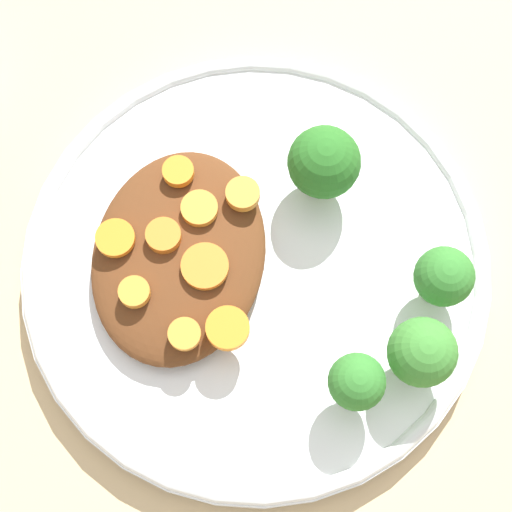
# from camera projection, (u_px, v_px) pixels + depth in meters

# --- Properties ---
(ground_plane) EXTENTS (4.00, 4.00, 0.00)m
(ground_plane) POSITION_uv_depth(u_px,v_px,m) (256.00, 273.00, 0.54)
(ground_plane) COLOR tan
(plate) EXTENTS (0.29, 0.29, 0.02)m
(plate) POSITION_uv_depth(u_px,v_px,m) (256.00, 267.00, 0.53)
(plate) COLOR white
(plate) RESTS_ON ground_plane
(stew_mound) EXTENTS (0.14, 0.10, 0.02)m
(stew_mound) POSITION_uv_depth(u_px,v_px,m) (179.00, 256.00, 0.51)
(stew_mound) COLOR #5B3319
(stew_mound) RESTS_ON plate
(broccoli_floret_0) EXTENTS (0.04, 0.04, 0.05)m
(broccoli_floret_0) POSITION_uv_depth(u_px,v_px,m) (422.00, 353.00, 0.47)
(broccoli_floret_0) COLOR #7FA85B
(broccoli_floret_0) RESTS_ON plate
(broccoli_floret_1) EXTENTS (0.04, 0.04, 0.06)m
(broccoli_floret_1) POSITION_uv_depth(u_px,v_px,m) (324.00, 163.00, 0.51)
(broccoli_floret_1) COLOR #7FA85B
(broccoli_floret_1) RESTS_ON plate
(broccoli_floret_2) EXTENTS (0.03, 0.03, 0.05)m
(broccoli_floret_2) POSITION_uv_depth(u_px,v_px,m) (356.00, 383.00, 0.47)
(broccoli_floret_2) COLOR #759E51
(broccoli_floret_2) RESTS_ON plate
(broccoli_floret_3) EXTENTS (0.03, 0.03, 0.05)m
(broccoli_floret_3) POSITION_uv_depth(u_px,v_px,m) (444.00, 274.00, 0.49)
(broccoli_floret_3) COLOR #7FA85B
(broccoli_floret_3) RESTS_ON plate
(carrot_slice_0) EXTENTS (0.03, 0.03, 0.01)m
(carrot_slice_0) POSITION_uv_depth(u_px,v_px,m) (228.00, 328.00, 0.48)
(carrot_slice_0) COLOR orange
(carrot_slice_0) RESTS_ON stew_mound
(carrot_slice_1) EXTENTS (0.02, 0.02, 0.01)m
(carrot_slice_1) POSITION_uv_depth(u_px,v_px,m) (134.00, 292.00, 0.49)
(carrot_slice_1) COLOR orange
(carrot_slice_1) RESTS_ON stew_mound
(carrot_slice_2) EXTENTS (0.02, 0.02, 0.01)m
(carrot_slice_2) POSITION_uv_depth(u_px,v_px,m) (243.00, 194.00, 0.51)
(carrot_slice_2) COLOR orange
(carrot_slice_2) RESTS_ON stew_mound
(carrot_slice_3) EXTENTS (0.03, 0.03, 0.00)m
(carrot_slice_3) POSITION_uv_depth(u_px,v_px,m) (205.00, 266.00, 0.49)
(carrot_slice_3) COLOR orange
(carrot_slice_3) RESTS_ON stew_mound
(carrot_slice_4) EXTENTS (0.02, 0.02, 0.00)m
(carrot_slice_4) POSITION_uv_depth(u_px,v_px,m) (115.00, 238.00, 0.50)
(carrot_slice_4) COLOR orange
(carrot_slice_4) RESTS_ON stew_mound
(carrot_slice_5) EXTENTS (0.02, 0.02, 0.01)m
(carrot_slice_5) POSITION_uv_depth(u_px,v_px,m) (178.00, 172.00, 0.51)
(carrot_slice_5) COLOR orange
(carrot_slice_5) RESTS_ON stew_mound
(carrot_slice_6) EXTENTS (0.02, 0.02, 0.00)m
(carrot_slice_6) POSITION_uv_depth(u_px,v_px,m) (184.00, 334.00, 0.48)
(carrot_slice_6) COLOR orange
(carrot_slice_6) RESTS_ON stew_mound
(carrot_slice_7) EXTENTS (0.02, 0.02, 0.01)m
(carrot_slice_7) POSITION_uv_depth(u_px,v_px,m) (199.00, 208.00, 0.50)
(carrot_slice_7) COLOR orange
(carrot_slice_7) RESTS_ON stew_mound
(carrot_slice_8) EXTENTS (0.02, 0.02, 0.01)m
(carrot_slice_8) POSITION_uv_depth(u_px,v_px,m) (164.00, 233.00, 0.50)
(carrot_slice_8) COLOR orange
(carrot_slice_8) RESTS_ON stew_mound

